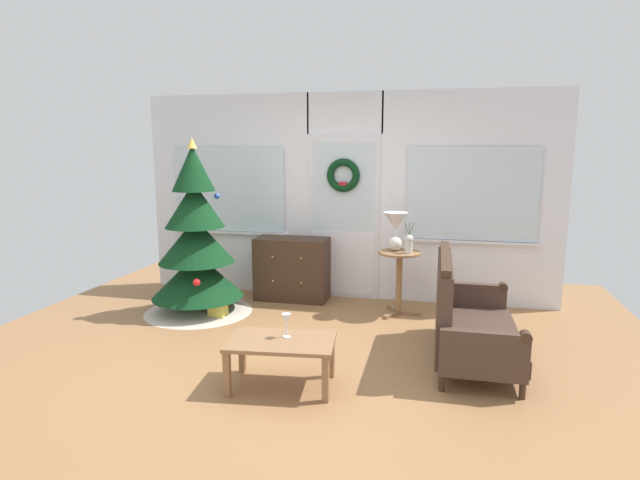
% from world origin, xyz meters
% --- Properties ---
extents(ground_plane, '(6.76, 6.76, 0.00)m').
position_xyz_m(ground_plane, '(0.00, 0.00, 0.00)').
color(ground_plane, '#996B42').
extents(back_wall_with_door, '(5.20, 0.19, 2.55)m').
position_xyz_m(back_wall_with_door, '(0.00, 2.08, 1.28)').
color(back_wall_with_door, white).
rests_on(back_wall_with_door, ground).
extents(christmas_tree, '(1.24, 1.24, 2.00)m').
position_xyz_m(christmas_tree, '(-1.52, 1.04, 0.73)').
color(christmas_tree, '#4C331E').
rests_on(christmas_tree, ground).
extents(dresser_cabinet, '(0.90, 0.45, 0.78)m').
position_xyz_m(dresser_cabinet, '(-0.60, 1.79, 0.39)').
color(dresser_cabinet, '#3D281C').
rests_on(dresser_cabinet, ground).
extents(settee_sofa, '(0.73, 1.53, 0.96)m').
position_xyz_m(settee_sofa, '(1.43, 0.35, 0.38)').
color(settee_sofa, '#3D281C').
rests_on(settee_sofa, ground).
extents(side_table, '(0.50, 0.48, 0.73)m').
position_xyz_m(side_table, '(0.75, 1.49, 0.52)').
color(side_table, '#8E6642').
rests_on(side_table, ground).
extents(table_lamp, '(0.28, 0.28, 0.44)m').
position_xyz_m(table_lamp, '(0.69, 1.53, 1.02)').
color(table_lamp, silver).
rests_on(table_lamp, side_table).
extents(flower_vase, '(0.11, 0.10, 0.35)m').
position_xyz_m(flower_vase, '(0.85, 1.43, 0.85)').
color(flower_vase, beige).
rests_on(flower_vase, side_table).
extents(coffee_table, '(0.89, 0.61, 0.39)m').
position_xyz_m(coffee_table, '(-0.00, -0.57, 0.33)').
color(coffee_table, '#8E6642').
rests_on(coffee_table, ground).
extents(wine_glass, '(0.08, 0.08, 0.20)m').
position_xyz_m(wine_glass, '(0.02, -0.50, 0.53)').
color(wine_glass, silver).
rests_on(wine_glass, coffee_table).
extents(gift_box, '(0.18, 0.16, 0.18)m').
position_xyz_m(gift_box, '(-1.20, 0.88, 0.09)').
color(gift_box, '#D8C64C').
rests_on(gift_box, ground).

